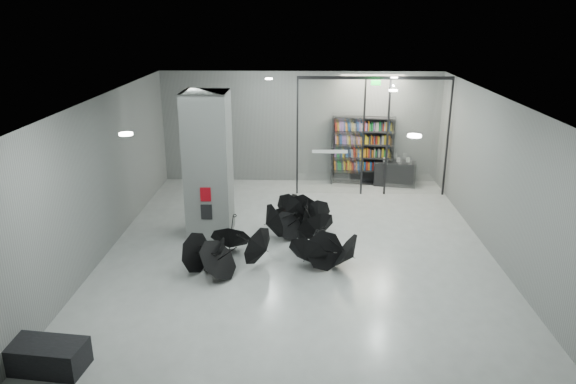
{
  "coord_description": "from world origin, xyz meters",
  "views": [
    {
      "loc": [
        0.08,
        -12.07,
        6.01
      ],
      "look_at": [
        -0.3,
        1.5,
        1.4
      ],
      "focal_mm": 33.46,
      "sensor_mm": 36.0,
      "label": 1
    }
  ],
  "objects_px": {
    "column": "(208,165)",
    "bench": "(40,356)",
    "shop_counter": "(395,174)",
    "umbrella_cluster": "(283,238)",
    "bookshelf": "(363,151)"
  },
  "relations": [
    {
      "from": "shop_counter",
      "to": "bench",
      "type": "bearing_deg",
      "value": -116.81
    },
    {
      "from": "bookshelf",
      "to": "shop_counter",
      "type": "bearing_deg",
      "value": -2.39
    },
    {
      "from": "bench",
      "to": "bookshelf",
      "type": "distance_m",
      "value": 12.9
    },
    {
      "from": "bench",
      "to": "umbrella_cluster",
      "type": "xyz_separation_m",
      "value": [
        4.08,
        5.16,
        0.06
      ]
    },
    {
      "from": "bench",
      "to": "umbrella_cluster",
      "type": "distance_m",
      "value": 6.58
    },
    {
      "from": "column",
      "to": "shop_counter",
      "type": "distance_m",
      "value": 7.6
    },
    {
      "from": "bench",
      "to": "shop_counter",
      "type": "relative_size",
      "value": 1.09
    },
    {
      "from": "bookshelf",
      "to": "umbrella_cluster",
      "type": "bearing_deg",
      "value": -105.42
    },
    {
      "from": "column",
      "to": "shop_counter",
      "type": "height_order",
      "value": "column"
    },
    {
      "from": "column",
      "to": "bench",
      "type": "relative_size",
      "value": 2.51
    },
    {
      "from": "bookshelf",
      "to": "shop_counter",
      "type": "height_order",
      "value": "bookshelf"
    },
    {
      "from": "shop_counter",
      "to": "umbrella_cluster",
      "type": "distance_m",
      "value": 6.75
    },
    {
      "from": "column",
      "to": "shop_counter",
      "type": "relative_size",
      "value": 2.75
    },
    {
      "from": "column",
      "to": "shop_counter",
      "type": "bearing_deg",
      "value": 37.37
    },
    {
      "from": "bookshelf",
      "to": "umbrella_cluster",
      "type": "distance_m",
      "value": 6.44
    }
  ]
}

